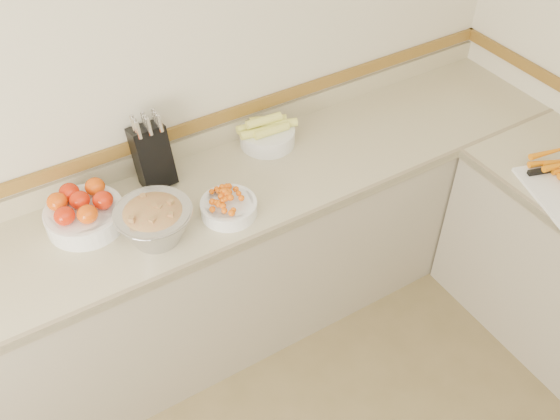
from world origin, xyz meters
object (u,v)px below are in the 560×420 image
tomato_bowl (84,212)px  cherry_tomato_bowl (229,206)px  corn_bowl (267,133)px  knife_block (152,154)px  rhubarb_bowl (154,221)px

tomato_bowl → cherry_tomato_bowl: tomato_bowl is taller
tomato_bowl → corn_bowl: tomato_bowl is taller
knife_block → rhubarb_bowl: 0.37m
corn_bowl → knife_block: bearing=177.7°
knife_block → tomato_bowl: size_ratio=1.10×
tomato_bowl → corn_bowl: size_ratio=1.10×
corn_bowl → rhubarb_bowl: rhubarb_bowl is taller
knife_block → corn_bowl: bearing=-2.3°
tomato_bowl → rhubarb_bowl: rhubarb_bowl is taller
knife_block → corn_bowl: 0.57m
knife_block → cherry_tomato_bowl: 0.42m
cherry_tomato_bowl → tomato_bowl: bearing=154.9°
cherry_tomato_bowl → rhubarb_bowl: rhubarb_bowl is taller
knife_block → rhubarb_bowl: (-0.14, -0.34, -0.05)m
rhubarb_bowl → corn_bowl: bearing=24.2°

